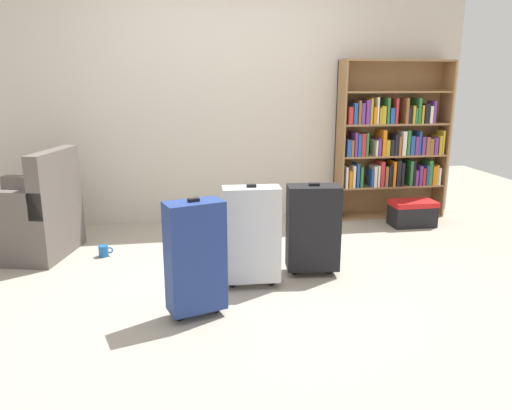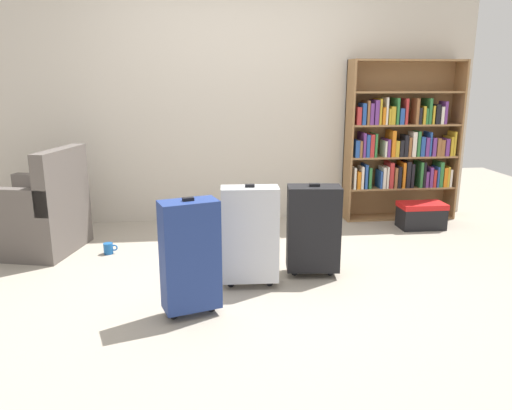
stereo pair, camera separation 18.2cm
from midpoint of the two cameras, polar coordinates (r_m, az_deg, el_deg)
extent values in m
plane|color=#9E9384|center=(3.74, 1.18, -8.63)|extent=(8.78, 8.78, 0.00)
cube|color=beige|center=(5.18, -1.32, 12.57)|extent=(5.02, 0.10, 2.60)
cube|color=olive|center=(5.24, 11.65, 7.12)|extent=(0.02, 0.27, 1.65)
cube|color=olive|center=(5.70, 22.87, 6.86)|extent=(0.02, 0.27, 1.65)
cube|color=olive|center=(5.56, 16.97, 7.19)|extent=(1.18, 0.02, 1.65)
cube|color=olive|center=(5.60, 16.87, -1.29)|extent=(1.14, 0.25, 0.02)
cube|color=olive|center=(5.52, 17.12, 2.02)|extent=(1.14, 0.25, 0.02)
cube|color=olive|center=(5.47, 17.37, 5.40)|extent=(1.14, 0.25, 0.02)
cube|color=olive|center=(5.43, 17.64, 8.85)|extent=(1.14, 0.25, 0.02)
cube|color=olive|center=(5.41, 17.90, 12.33)|extent=(1.14, 0.25, 0.02)
cube|color=olive|center=(5.41, 18.16, 15.61)|extent=(1.14, 0.25, 0.02)
cube|color=silver|center=(5.29, 12.06, 3.16)|extent=(0.02, 0.21, 0.22)
cube|color=orange|center=(5.31, 12.50, 2.95)|extent=(0.04, 0.21, 0.18)
cube|color=silver|center=(5.29, 12.97, 3.17)|extent=(0.03, 0.16, 0.23)
cube|color=#264C99|center=(5.32, 13.35, 3.30)|extent=(0.03, 0.18, 0.25)
cube|color=#2D7238|center=(5.35, 13.70, 3.17)|extent=(0.03, 0.22, 0.22)
cube|color=#264C99|center=(5.38, 14.96, 2.95)|extent=(0.02, 0.18, 0.18)
cube|color=silver|center=(5.39, 15.29, 3.15)|extent=(0.03, 0.18, 0.22)
cube|color=silver|center=(5.40, 15.64, 3.19)|extent=(0.02, 0.19, 0.23)
cube|color=#B22D2D|center=(5.42, 16.01, 3.42)|extent=(0.04, 0.20, 0.27)
cube|color=brown|center=(5.44, 16.49, 3.14)|extent=(0.03, 0.19, 0.21)
cube|color=black|center=(5.47, 16.81, 3.23)|extent=(0.04, 0.23, 0.23)
cube|color=orange|center=(5.47, 17.34, 3.42)|extent=(0.03, 0.20, 0.27)
cube|color=black|center=(5.49, 17.77, 3.48)|extent=(0.04, 0.21, 0.28)
cube|color=black|center=(5.52, 18.18, 3.36)|extent=(0.03, 0.22, 0.25)
cube|color=#2D7238|center=(5.55, 19.12, 3.44)|extent=(0.03, 0.21, 0.27)
cube|color=black|center=(5.57, 19.39, 3.45)|extent=(0.02, 0.22, 0.27)
cube|color=#66337F|center=(5.59, 19.66, 2.95)|extent=(0.03, 0.22, 0.17)
cube|color=#66337F|center=(5.59, 20.21, 3.12)|extent=(0.03, 0.16, 0.21)
cube|color=#B22D2D|center=(5.62, 20.49, 3.00)|extent=(0.03, 0.19, 0.18)
cube|color=#264C99|center=(5.62, 20.88, 3.14)|extent=(0.02, 0.17, 0.22)
cube|color=#2D7238|center=(5.65, 21.13, 3.43)|extent=(0.04, 0.20, 0.27)
cube|color=orange|center=(5.68, 21.51, 3.14)|extent=(0.04, 0.21, 0.21)
cube|color=gold|center=(5.70, 21.79, 3.19)|extent=(0.02, 0.22, 0.22)
cube|color=silver|center=(5.70, 22.09, 3.02)|extent=(0.02, 0.19, 0.19)
cube|color=#264C99|center=(5.25, 12.34, 6.45)|extent=(0.04, 0.21, 0.17)
cube|color=brown|center=(5.26, 12.71, 6.43)|extent=(0.03, 0.22, 0.17)
cube|color=#66337F|center=(5.28, 13.08, 6.85)|extent=(0.03, 0.23, 0.25)
cube|color=#264C99|center=(5.26, 13.58, 6.70)|extent=(0.03, 0.16, 0.23)
cube|color=#B22D2D|center=(5.27, 14.04, 6.70)|extent=(0.04, 0.16, 0.23)
cube|color=#2D7238|center=(5.30, 14.36, 6.77)|extent=(0.02, 0.20, 0.24)
cube|color=silver|center=(5.33, 15.47, 6.32)|extent=(0.02, 0.17, 0.16)
cube|color=#66337F|center=(5.37, 15.68, 6.46)|extent=(0.03, 0.23, 0.18)
cube|color=orange|center=(5.38, 16.22, 6.90)|extent=(0.04, 0.22, 0.27)
cube|color=gold|center=(5.38, 16.70, 6.31)|extent=(0.04, 0.16, 0.17)
cube|color=black|center=(5.42, 17.07, 6.35)|extent=(0.04, 0.21, 0.17)
cube|color=black|center=(5.40, 17.67, 6.58)|extent=(0.04, 0.15, 0.22)
cube|color=brown|center=(5.45, 17.94, 6.49)|extent=(0.03, 0.20, 0.20)
cube|color=silver|center=(5.44, 18.51, 6.72)|extent=(0.04, 0.15, 0.25)
cube|color=#2D7238|center=(5.46, 18.95, 6.75)|extent=(0.03, 0.16, 0.26)
cube|color=#264C99|center=(5.50, 19.25, 6.48)|extent=(0.04, 0.21, 0.20)
cube|color=#66337F|center=(5.50, 19.85, 6.39)|extent=(0.04, 0.15, 0.19)
cube|color=#264C99|center=(5.53, 20.10, 6.69)|extent=(0.02, 0.18, 0.25)
cube|color=#66337F|center=(5.56, 20.41, 6.40)|extent=(0.04, 0.21, 0.19)
cube|color=brown|center=(5.59, 20.83, 6.38)|extent=(0.04, 0.23, 0.19)
cube|color=brown|center=(5.61, 21.20, 6.28)|extent=(0.04, 0.23, 0.17)
cube|color=#66337F|center=(5.61, 21.81, 6.27)|extent=(0.04, 0.17, 0.18)
cube|color=gold|center=(5.65, 22.15, 6.39)|extent=(0.03, 0.21, 0.20)
cube|color=gold|center=(5.64, 22.54, 6.62)|extent=(0.02, 0.17, 0.25)
cube|color=#B22D2D|center=(5.20, 12.61, 10.04)|extent=(0.04, 0.17, 0.18)
cube|color=#264C99|center=(5.21, 13.16, 10.23)|extent=(0.04, 0.17, 0.21)
cube|color=brown|center=(5.24, 13.55, 10.37)|extent=(0.02, 0.21, 0.24)
cube|color=#66337F|center=(5.25, 13.95, 10.20)|extent=(0.04, 0.20, 0.21)
cube|color=#66337F|center=(5.27, 14.47, 10.36)|extent=(0.04, 0.21, 0.24)
cube|color=gold|center=(5.29, 14.83, 10.43)|extent=(0.02, 0.22, 0.26)
cube|color=orange|center=(5.28, 15.33, 9.92)|extent=(0.03, 0.15, 0.17)
cube|color=silver|center=(5.30, 15.58, 10.45)|extent=(0.02, 0.19, 0.27)
cube|color=gold|center=(5.31, 15.88, 9.84)|extent=(0.02, 0.18, 0.16)
cube|color=gold|center=(5.33, 16.23, 9.94)|extent=(0.04, 0.19, 0.18)
cube|color=#2D7238|center=(5.36, 16.69, 10.38)|extent=(0.02, 0.21, 0.26)
cube|color=#264C99|center=(5.37, 17.14, 9.81)|extent=(0.04, 0.20, 0.16)
cube|color=#B22D2D|center=(5.37, 17.69, 10.28)|extent=(0.03, 0.17, 0.26)
cube|color=brown|center=(5.41, 18.84, 10.23)|extent=(0.03, 0.16, 0.26)
cube|color=black|center=(5.43, 19.13, 9.72)|extent=(0.03, 0.15, 0.17)
cube|color=gold|center=(5.47, 19.42, 9.81)|extent=(0.03, 0.21, 0.18)
cube|color=#2D7238|center=(5.46, 19.80, 9.66)|extent=(0.02, 0.16, 0.16)
cube|color=#2D7238|center=(5.50, 20.02, 10.18)|extent=(0.03, 0.22, 0.26)
cube|color=gold|center=(5.52, 20.35, 9.78)|extent=(0.02, 0.21, 0.19)
cube|color=black|center=(5.52, 20.86, 9.81)|extent=(0.04, 0.18, 0.20)
cube|color=silver|center=(5.54, 21.30, 9.67)|extent=(0.03, 0.18, 0.18)
cube|color=#66337F|center=(5.55, 21.69, 9.91)|extent=(0.03, 0.16, 0.23)
cube|color=#59514C|center=(4.67, -23.12, -2.49)|extent=(0.85, 0.85, 0.40)
cube|color=gray|center=(4.61, -23.41, 0.37)|extent=(0.69, 0.63, 0.08)
cube|color=#59514C|center=(4.42, -20.46, 2.89)|extent=(0.29, 0.71, 0.50)
cube|color=#59514C|center=(4.85, -21.68, 2.02)|extent=(0.70, 0.27, 0.22)
cube|color=#59514C|center=(4.35, -25.52, 0.31)|extent=(0.70, 0.27, 0.22)
cylinder|color=#1959A5|center=(4.41, -15.58, -4.87)|extent=(0.08, 0.08, 0.10)
torus|color=#1959A5|center=(4.40, -14.91, -4.80)|extent=(0.06, 0.01, 0.06)
cube|color=black|center=(5.26, 19.50, -1.31)|extent=(0.44, 0.26, 0.23)
cube|color=red|center=(5.23, 19.61, -0.05)|extent=(0.45, 0.27, 0.05)
cube|color=black|center=(3.74, 8.04, -2.68)|extent=(0.41, 0.25, 0.65)
cube|color=black|center=(3.66, 8.22, 2.30)|extent=(0.08, 0.05, 0.02)
cylinder|color=black|center=(3.84, 5.81, -7.66)|extent=(0.06, 0.06, 0.05)
cylinder|color=black|center=(3.88, 9.89, -7.59)|extent=(0.06, 0.06, 0.05)
cube|color=#B7BABF|center=(3.50, 0.79, -3.41)|extent=(0.41, 0.20, 0.68)
cube|color=black|center=(3.41, 0.81, 2.24)|extent=(0.07, 0.04, 0.02)
cylinder|color=black|center=(3.62, -1.48, -9.00)|extent=(0.05, 0.05, 0.05)
cylinder|color=black|center=(3.64, 3.02, -8.87)|extent=(0.05, 0.05, 0.05)
cube|color=navy|center=(3.09, -5.94, -5.82)|extent=(0.39, 0.28, 0.70)
cube|color=black|center=(2.98, -6.12, 0.67)|extent=(0.07, 0.06, 0.02)
cylinder|color=black|center=(3.20, -7.92, -12.40)|extent=(0.06, 0.06, 0.05)
cylinder|color=black|center=(3.27, -3.66, -11.71)|extent=(0.06, 0.06, 0.05)
camera|label=1|loc=(0.09, -88.58, 0.36)|focal=34.60mm
camera|label=2|loc=(0.09, 91.42, -0.36)|focal=34.60mm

